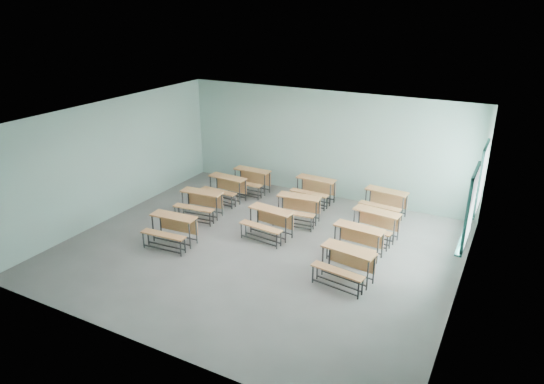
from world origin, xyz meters
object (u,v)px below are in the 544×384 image
at_px(desk_unit_r0c2, 346,261).
at_px(desk_unit_r0c0, 172,226).
at_px(desk_unit_r2c2, 375,221).
at_px(desk_unit_r2c1, 298,206).
at_px(desk_unit_r3c1, 314,187).
at_px(desk_unit_r1c2, 357,238).
at_px(desk_unit_r1c0, 200,201).
at_px(desk_unit_r1c1, 269,219).
at_px(desk_unit_r2c0, 226,185).
at_px(desk_unit_r3c0, 251,178).
at_px(desk_unit_r3c2, 385,200).

bearing_deg(desk_unit_r0c2, desk_unit_r0c0, -167.43).
bearing_deg(desk_unit_r2c2, desk_unit_r2c1, -173.42).
bearing_deg(desk_unit_r2c1, desk_unit_r3c1, 90.15).
distance_m(desk_unit_r1c2, desk_unit_r2c2, 1.09).
bearing_deg(desk_unit_r0c0, desk_unit_r1c0, 97.33).
xyz_separation_m(desk_unit_r1c1, desk_unit_r2c1, (0.27, 1.12, 0.00)).
bearing_deg(desk_unit_r0c0, desk_unit_r2c2, 26.86).
bearing_deg(desk_unit_r2c1, desk_unit_r0c0, -135.90).
bearing_deg(desk_unit_r2c2, desk_unit_r1c2, -88.34).
bearing_deg(desk_unit_r1c2, desk_unit_r0c0, -156.03).
bearing_deg(desk_unit_r1c2, desk_unit_r2c0, 166.41).
bearing_deg(desk_unit_r0c2, desk_unit_r3c1, 129.68).
xyz_separation_m(desk_unit_r2c1, desk_unit_r3c1, (-0.16, 1.50, 0.00)).
bearing_deg(desk_unit_r3c0, desk_unit_r0c2, -37.93).
distance_m(desk_unit_r1c0, desk_unit_r2c0, 1.33).
height_order(desk_unit_r2c0, desk_unit_r2c1, same).
height_order(desk_unit_r2c1, desk_unit_r2c2, same).
height_order(desk_unit_r0c0, desk_unit_r2c2, same).
height_order(desk_unit_r1c0, desk_unit_r3c2, same).
distance_m(desk_unit_r1c0, desk_unit_r3c2, 5.07).
distance_m(desk_unit_r0c0, desk_unit_r1c1, 2.39).
relative_size(desk_unit_r0c2, desk_unit_r2c1, 1.02).
bearing_deg(desk_unit_r3c1, desk_unit_r2c1, -81.94).
bearing_deg(desk_unit_r1c1, desk_unit_r2c2, 31.31).
xyz_separation_m(desk_unit_r0c0, desk_unit_r3c2, (4.11, 4.07, 0.00)).
relative_size(desk_unit_r1c0, desk_unit_r2c1, 1.00).
relative_size(desk_unit_r0c2, desk_unit_r1c0, 1.01).
xyz_separation_m(desk_unit_r1c1, desk_unit_r1c2, (2.29, 0.04, 0.00)).
bearing_deg(desk_unit_r0c2, desk_unit_r1c0, 172.52).
relative_size(desk_unit_r1c0, desk_unit_r3c1, 1.04).
height_order(desk_unit_r1c2, desk_unit_r2c2, same).
bearing_deg(desk_unit_r3c1, desk_unit_r0c0, -114.20).
bearing_deg(desk_unit_r1c2, desk_unit_r3c0, 154.92).
bearing_deg(desk_unit_r1c0, desk_unit_r3c2, 22.53).
distance_m(desk_unit_r0c0, desk_unit_r3c1, 4.55).
xyz_separation_m(desk_unit_r1c0, desk_unit_r3c2, (4.45, 2.44, 0.00)).
bearing_deg(desk_unit_r2c2, desk_unit_r1c0, -161.87).
xyz_separation_m(desk_unit_r3c0, desk_unit_r3c2, (4.16, 0.20, 0.00)).
bearing_deg(desk_unit_r1c2, desk_unit_r3c1, 134.38).
relative_size(desk_unit_r0c2, desk_unit_r1c2, 1.03).
height_order(desk_unit_r1c0, desk_unit_r2c0, same).
xyz_separation_m(desk_unit_r1c1, desk_unit_r3c0, (-1.94, 2.42, 0.00)).
distance_m(desk_unit_r1c1, desk_unit_r3c0, 3.11).
distance_m(desk_unit_r1c2, desk_unit_r3c0, 4.86).
relative_size(desk_unit_r2c1, desk_unit_r3c1, 1.04).
bearing_deg(desk_unit_r3c1, desk_unit_r1c1, -90.43).
bearing_deg(desk_unit_r3c0, desk_unit_r1c2, -28.51).
distance_m(desk_unit_r1c2, desk_unit_r2c1, 2.29).
xyz_separation_m(desk_unit_r0c2, desk_unit_r1c0, (-4.66, 1.28, 0.00)).
bearing_deg(desk_unit_r0c2, desk_unit_r1c2, 104.85).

